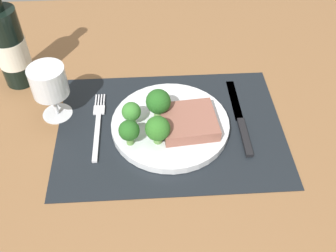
% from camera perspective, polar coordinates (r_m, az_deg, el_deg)
% --- Properties ---
extents(ground_plane, '(1.40, 1.10, 0.03)m').
position_cam_1_polar(ground_plane, '(0.82, 0.32, -1.05)').
color(ground_plane, brown).
extents(placemat, '(0.47, 0.34, 0.00)m').
position_cam_1_polar(placemat, '(0.81, 0.33, -0.27)').
color(placemat, black).
rests_on(placemat, ground_plane).
extents(plate, '(0.24, 0.24, 0.02)m').
position_cam_1_polar(plate, '(0.80, 0.33, 0.19)').
color(plate, silver).
rests_on(plate, placemat).
extents(steak, '(0.12, 0.11, 0.02)m').
position_cam_1_polar(steak, '(0.78, 3.08, 0.64)').
color(steak, '#8C5647').
rests_on(steak, plate).
extents(broccoli_center, '(0.05, 0.05, 0.07)m').
position_cam_1_polar(broccoli_center, '(0.78, -1.43, 3.51)').
color(broccoli_center, '#6B994C').
rests_on(broccoli_center, plate).
extents(broccoli_near_fork, '(0.05, 0.05, 0.06)m').
position_cam_1_polar(broccoli_near_fork, '(0.74, -1.52, -0.43)').
color(broccoli_near_fork, '#5B8942').
rests_on(broccoli_near_fork, plate).
extents(broccoli_back_left, '(0.04, 0.04, 0.05)m').
position_cam_1_polar(broccoli_back_left, '(0.78, -5.39, 2.27)').
color(broccoli_back_left, '#5B8942').
rests_on(broccoli_back_left, plate).
extents(broccoli_front_edge, '(0.04, 0.04, 0.06)m').
position_cam_1_polar(broccoli_front_edge, '(0.74, -5.72, -0.73)').
color(broccoli_front_edge, '#5B8942').
rests_on(broccoli_front_edge, plate).
extents(fork, '(0.02, 0.19, 0.01)m').
position_cam_1_polar(fork, '(0.82, -10.26, 0.19)').
color(fork, silver).
rests_on(fork, placemat).
extents(knife, '(0.02, 0.23, 0.01)m').
position_cam_1_polar(knife, '(0.83, 10.62, 0.66)').
color(knife, black).
rests_on(knife, placemat).
extents(wine_bottle, '(0.07, 0.07, 0.26)m').
position_cam_1_polar(wine_bottle, '(0.93, -22.16, 10.77)').
color(wine_bottle, black).
rests_on(wine_bottle, ground_plane).
extents(wine_glass, '(0.07, 0.07, 0.12)m').
position_cam_1_polar(wine_glass, '(0.82, -17.02, 5.88)').
color(wine_glass, silver).
rests_on(wine_glass, ground_plane).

